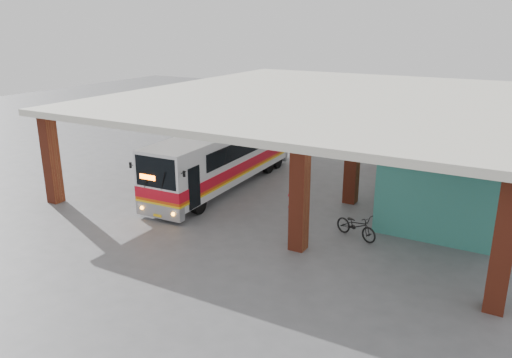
{
  "coord_description": "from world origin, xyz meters",
  "views": [
    {
      "loc": [
        10.24,
        -19.11,
        8.39
      ],
      "look_at": [
        -0.56,
        0.0,
        1.45
      ],
      "focal_mm": 35.0,
      "sensor_mm": 36.0,
      "label": 1
    }
  ],
  "objects_px": {
    "coach_bus": "(223,157)",
    "motorcycle": "(356,226)",
    "pedestrian": "(294,202)",
    "red_chair": "(418,174)"
  },
  "relations": [
    {
      "from": "coach_bus",
      "to": "motorcycle",
      "type": "bearing_deg",
      "value": -21.49
    },
    {
      "from": "coach_bus",
      "to": "pedestrian",
      "type": "distance_m",
      "value": 5.81
    },
    {
      "from": "pedestrian",
      "to": "coach_bus",
      "type": "bearing_deg",
      "value": -38.37
    },
    {
      "from": "motorcycle",
      "to": "pedestrian",
      "type": "height_order",
      "value": "pedestrian"
    },
    {
      "from": "pedestrian",
      "to": "red_chair",
      "type": "height_order",
      "value": "pedestrian"
    },
    {
      "from": "coach_bus",
      "to": "pedestrian",
      "type": "xyz_separation_m",
      "value": [
        5.24,
        -2.36,
        -0.8
      ]
    },
    {
      "from": "pedestrian",
      "to": "red_chair",
      "type": "xyz_separation_m",
      "value": [
        3.52,
        8.48,
        -0.44
      ]
    },
    {
      "from": "coach_bus",
      "to": "motorcycle",
      "type": "relative_size",
      "value": 5.77
    },
    {
      "from": "pedestrian",
      "to": "red_chair",
      "type": "distance_m",
      "value": 9.19
    },
    {
      "from": "red_chair",
      "to": "coach_bus",
      "type": "bearing_deg",
      "value": -138.57
    }
  ]
}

